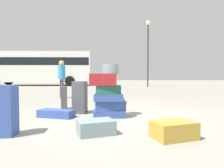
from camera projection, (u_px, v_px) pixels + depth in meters
ground_plane at (113, 118)px, 4.39m from camera, size 80.00×80.00×0.00m
suitcase_tower at (108, 94)px, 4.42m from camera, size 0.80×0.56×1.17m
suitcase_slate_behind_tower at (96, 127)px, 3.15m from camera, size 0.67×0.57×0.22m
suitcase_charcoal_foreground_far at (64, 98)px, 5.55m from camera, size 0.26×0.36×0.62m
suitcase_navy_upright_blue at (56, 113)px, 4.44m from camera, size 0.83×0.49×0.17m
suitcase_navy_left_side at (9, 110)px, 3.07m from camera, size 0.23×0.33×0.77m
suitcase_charcoal_white_trunk at (80, 97)px, 4.91m from camera, size 0.34×0.32×0.78m
suitcase_tan_foreground_near at (174, 130)px, 2.93m from camera, size 0.71×0.61×0.25m
suitcase_cream_right_side at (116, 100)px, 6.69m from camera, size 0.62×0.44×0.21m
person_bearded_onlooker at (62, 76)px, 8.30m from camera, size 0.30×0.31×1.55m
parked_bus at (37, 66)px, 19.17m from camera, size 10.47×3.25×3.15m
lamp_post at (148, 43)px, 16.74m from camera, size 0.36×0.36×5.50m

